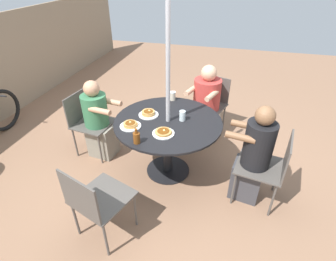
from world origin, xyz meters
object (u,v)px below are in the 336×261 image
Objects in this scene: patio_chair_north at (210,101)px; coffee_cup at (173,96)px; drinking_glass_a at (182,116)px; diner_east at (99,123)px; patio_chair_west at (269,165)px; syrup_bottle at (137,137)px; patio_table at (168,131)px; pancake_plate_b at (148,114)px; patio_chair_south at (95,200)px; patio_chair_east at (88,119)px; diner_west at (253,158)px; pancake_plate_c at (163,133)px; diner_north at (205,107)px; pancake_plate_a at (131,125)px.

coffee_cup reaches higher than patio_chair_north.
drinking_glass_a is at bearing -154.13° from coffee_cup.
diner_east is 1.25× the size of patio_chair_west.
drinking_glass_a is at bearing 93.72° from diner_east.
syrup_bottle is at bearing 147.60° from drinking_glass_a.
pancake_plate_b reaches higher than patio_table.
coffee_cup is (0.54, 0.08, 0.20)m from patio_table.
syrup_bottle is (0.61, -0.19, 0.31)m from patio_chair_south.
patio_chair_east is 0.80× the size of diner_east.
patio_chair_east is 1.19m from coffee_cup.
diner_east is at bearing 54.32° from patio_chair_north.
diner_west reaches higher than diner_east.
coffee_cup reaches higher than patio_chair_east.
patio_chair_south is at bearing 162.33° from syrup_bottle.
pancake_plate_c is (-0.07, 1.13, 0.26)m from patio_chair_west.
patio_chair_east reaches higher than pancake_plate_c.
pancake_plate_c is 1.44× the size of syrup_bottle.
pancake_plate_c is at bearing 75.62° from diner_east.
patio_chair_east reaches higher than pancake_plate_b.
patio_chair_east is at bearing 50.52° from patio_chair_north.
coffee_cup is (0.75, 1.23, 0.30)m from patio_chair_west.
patio_table is 0.32m from pancake_plate_c.
diner_west reaches higher than patio_chair_south.
diner_west is 9.75× the size of drinking_glass_a.
drinking_glass_a is (-0.89, 0.16, 0.31)m from diner_north.
diner_north is at bearing 90.30° from patio_chair_south.
patio_chair_north is 1.46m from pancake_plate_c.
patio_table is 1.18m from patio_chair_south.
diner_east is 1.06m from syrup_bottle.
patio_chair_north reaches higher than patio_table.
diner_west is at bearing 133.98° from patio_chair_north.
pancake_plate_a is 0.60m from drinking_glass_a.
patio_chair_north is at bearing -38.63° from coffee_cup.
patio_table is at bearing 90.00° from patio_chair_south.
patio_chair_east is at bearing 69.97° from pancake_plate_c.
patio_chair_west is 7.56× the size of coffee_cup.
coffee_cup is at bearing 70.05° from patio_chair_north.
patio_table is 0.46m from pancake_plate_a.
patio_chair_north is at bearing 129.48° from patio_chair_east.
drinking_glass_a is (-0.49, -0.24, 0.00)m from coffee_cup.
patio_chair_west is at bearing -104.73° from drinking_glass_a.
patio_table is at bearing 90.00° from patio_chair_east.
diner_north is at bearing -30.59° from pancake_plate_a.
diner_west is (0.03, 0.17, 0.03)m from patio_chair_west.
diner_west is at bearing -87.93° from pancake_plate_a.
pancake_plate_c is (-0.28, -0.02, 0.16)m from patio_table.
coffee_cup reaches higher than pancake_plate_c.
patio_chair_east is 0.92m from pancake_plate_a.
diner_north is at bearing -10.30° from drinking_glass_a.
patio_chair_south is at bearing 173.71° from pancake_plate_b.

